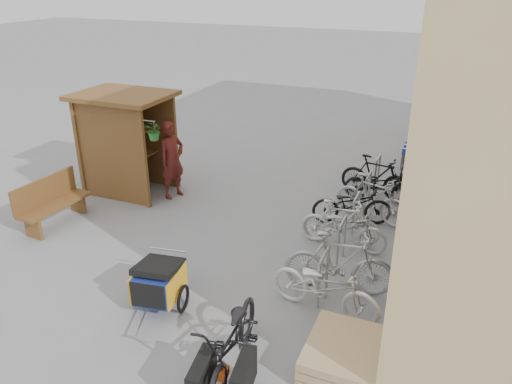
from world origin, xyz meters
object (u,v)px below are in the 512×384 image
at_px(kiosk, 123,129).
at_px(pallet_stack, 344,356).
at_px(bike_5, 372,198).
at_px(cargo_bike, 233,345).
at_px(bike_1, 339,263).
at_px(bike_2, 345,227).
at_px(shopping_carts, 415,153).
at_px(child_trailer, 159,281).
at_px(bike_3, 340,223).
at_px(person_kiosk, 172,160).
at_px(bike_4, 352,205).
at_px(bike_6, 380,185).
at_px(bike_0, 325,287).
at_px(bike_7, 376,177).
at_px(bench, 51,201).

bearing_deg(kiosk, pallet_stack, -31.66).
distance_m(kiosk, bike_5, 5.89).
relative_size(cargo_bike, bike_1, 1.18).
bearing_deg(bike_2, bike_5, -6.29).
bearing_deg(shopping_carts, child_trailer, -111.97).
bearing_deg(pallet_stack, bike_3, 105.25).
xyz_separation_m(shopping_carts, bike_2, (-0.78, -4.58, -0.10)).
xyz_separation_m(person_kiosk, bike_4, (4.20, 0.25, -0.49)).
relative_size(child_trailer, bike_6, 0.90).
xyz_separation_m(pallet_stack, bike_6, (-0.51, 5.57, 0.22)).
xyz_separation_m(kiosk, bike_3, (5.39, -0.60, -1.08)).
height_order(bike_0, bike_1, bike_1).
distance_m(cargo_bike, bike_3, 4.01).
bearing_deg(bike_2, bike_1, -165.43).
relative_size(bike_3, bike_7, 0.92).
relative_size(person_kiosk, bike_0, 1.01).
bearing_deg(child_trailer, bike_2, 43.85).
relative_size(bike_1, bike_7, 1.07).
bearing_deg(bench, bike_0, -2.30).
bearing_deg(pallet_stack, bench, 164.99).
bearing_deg(bike_2, shopping_carts, -4.87).
distance_m(bike_5, bike_6, 1.03).
xyz_separation_m(bench, person_kiosk, (1.61, 2.21, 0.40)).
xyz_separation_m(shopping_carts, person_kiosk, (-5.07, -3.77, 0.37)).
relative_size(cargo_bike, bike_0, 1.18).
xyz_separation_m(pallet_stack, bike_2, (-0.78, 3.19, 0.23)).
height_order(shopping_carts, bike_2, shopping_carts).
height_order(pallet_stack, bike_2, bike_2).
bearing_deg(pallet_stack, bike_1, 106.99).
xyz_separation_m(kiosk, bike_2, (5.50, -0.68, -1.11)).
relative_size(child_trailer, bike_3, 0.94).
distance_m(bike_4, bike_5, 0.47).
distance_m(shopping_carts, child_trailer, 8.14).
relative_size(kiosk, bike_3, 1.60).
bearing_deg(bike_6, bike_5, 177.84).
distance_m(bike_1, bike_3, 1.59).
height_order(bike_2, bike_5, bike_5).
height_order(shopping_carts, bike_4, shopping_carts).
relative_size(bike_0, bike_2, 1.08).
bearing_deg(bike_1, bike_5, -9.60).
bearing_deg(person_kiosk, cargo_bike, -123.60).
distance_m(kiosk, bike_3, 5.53).
bearing_deg(pallet_stack, person_kiosk, 141.74).
xyz_separation_m(bench, bike_3, (5.79, 1.48, -0.05)).
xyz_separation_m(pallet_stack, person_kiosk, (-5.07, 4.00, 0.71)).
bearing_deg(bench, bike_1, 3.77).
distance_m(child_trailer, cargo_bike, 1.97).
distance_m(shopping_carts, bike_4, 3.63).
distance_m(cargo_bike, bike_2, 3.94).
xyz_separation_m(bench, bike_0, (6.11, -0.72, -0.04)).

